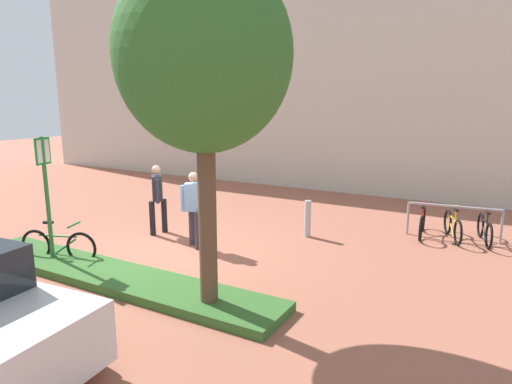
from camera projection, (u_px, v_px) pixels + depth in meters
The scene contains 10 objects.
ground_plane at pixel (172, 253), 9.69m from camera, with size 60.00×60.00×0.00m, color #9E5B47.
building_facade at pixel (323, 51), 16.04m from camera, with size 28.00×1.20×10.00m, color beige.
planter_strip at pixel (111, 276), 8.22m from camera, with size 7.00×1.10×0.16m, color #336028.
tree_sidewalk at pixel (204, 57), 6.29m from camera, with size 2.55×2.55×5.30m.
parking_sign_post at pixel (46, 183), 8.69m from camera, with size 0.09×0.36×2.59m.
bike_at_sign at pixel (59, 246), 9.10m from camera, with size 1.61×0.64×0.86m.
bike_rack_cluster at pixel (453, 225), 10.59m from camera, with size 2.10×1.67×0.83m.
bollard_steel at pixel (308, 219), 10.76m from camera, with size 0.16×0.16×0.90m, color #ADADB2.
person_suited_navy at pixel (157, 195), 10.90m from camera, with size 0.45×0.48×1.72m.
person_casual_tan at pixel (194, 205), 9.89m from camera, with size 0.54×0.40×1.72m.
Camera 1 is at (6.12, -7.13, 3.27)m, focal length 31.17 mm.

